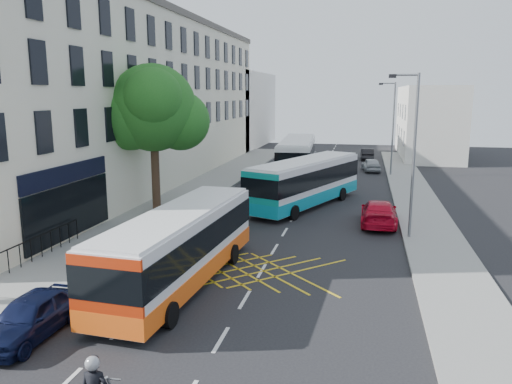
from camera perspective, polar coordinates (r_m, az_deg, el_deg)
The scene contains 19 objects.
ground at distance 15.47m, azimuth -4.03°, elevation -16.49°, with size 120.00×120.00×0.00m, color black.
pavement_left at distance 31.57m, azimuth -11.25°, elevation -2.05°, with size 5.00×70.00×0.15m, color gray.
pavement_right at distance 29.24m, azimuth 18.96°, elevation -3.51°, with size 3.00×70.00×0.15m, color gray.
terrace_main at distance 41.68m, azimuth -13.40°, elevation 10.30°, with size 8.30×45.00×13.50m.
terrace_far at distance 70.49m, azimuth -2.48°, elevation 9.39°, with size 8.00×20.00×10.00m, color silver.
building_right at distance 61.62m, azimuth 19.04°, elevation 7.62°, with size 6.00×18.00×8.00m, color silver.
street_tree at distance 30.74m, azimuth -11.73°, elevation 9.30°, with size 6.30×5.70×8.80m.
lamp_near at distance 25.37m, azimuth 17.42°, elevation 4.87°, with size 1.45×0.15×8.00m.
lamp_far at distance 45.26m, azimuth 15.28°, elevation 7.54°, with size 1.45×0.15×8.00m.
railings at distance 23.82m, azimuth -23.34°, elevation -5.50°, with size 0.08×5.60×1.14m, color black, non-canonical shape.
bus_near at distance 19.15m, azimuth -8.67°, elevation -6.14°, with size 3.03×10.41×2.89m.
bus_mid at distance 32.26m, azimuth 5.68°, elevation 1.17°, with size 6.38×10.98×3.04m.
bus_far at distance 44.01m, azimuth 4.71°, elevation 4.04°, with size 3.52×11.92×3.31m.
parked_car_blue at distance 16.74m, azimuth -24.33°, elevation -12.79°, with size 1.55×3.86×1.32m, color #0C1233.
parked_car_silver at distance 24.12m, azimuth -9.69°, elevation -4.47°, with size 1.56×4.49×1.48m, color #AFB1B7.
red_hatchback at distance 28.53m, azimuth 13.86°, elevation -2.30°, with size 1.93×4.75×1.38m, color red.
distant_car_grey at distance 52.84m, azimuth 5.78°, elevation 4.08°, with size 2.32×5.03×1.40m, color #44464D.
distant_car_silver at distance 48.10m, azimuth 13.02°, elevation 3.07°, with size 1.49×3.71×1.26m, color #A1A5A9.
distant_car_dark at distance 56.65m, azimuth 12.58°, elevation 4.27°, with size 1.33×3.80×1.25m, color black.
Camera 1 is at (3.93, -13.13, 7.18)m, focal length 35.00 mm.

